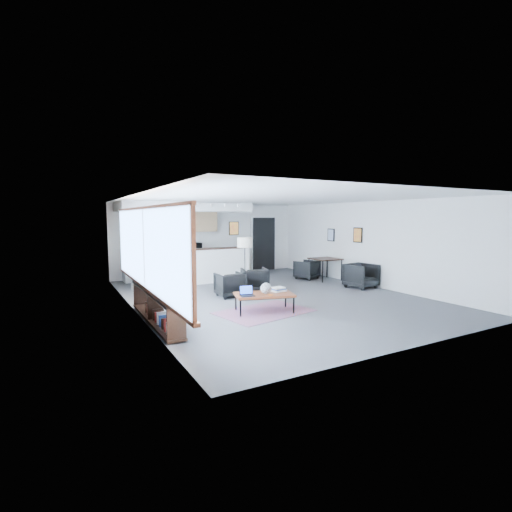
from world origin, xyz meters
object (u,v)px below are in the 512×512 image
book_stack (278,289)px  dining_chair_near (361,277)px  floor_lamp (245,244)px  laptop (247,293)px  armchair_right (255,278)px  coffee_table (264,295)px  armchair_left (230,283)px  microwave (193,246)px  ceramic_pot (266,288)px  dining_table (325,260)px  dining_chair_far (307,270)px

book_stack → dining_chair_near: size_ratio=0.53×
floor_lamp → dining_chair_near: (3.20, -1.40, -0.99)m
book_stack → floor_lamp: (0.37, 2.41, 0.87)m
laptop → armchair_right: (1.38, 2.20, -0.12)m
coffee_table → laptop: size_ratio=4.20×
armchair_left → microwave: bearing=-92.2°
ceramic_pot → armchair_left: (-0.02, 1.89, -0.19)m
armchair_left → microwave: 3.74m
microwave → armchair_right: bearing=-85.7°
microwave → dining_chair_near: bearing=-57.4°
ceramic_pot → floor_lamp: floor_lamp is taller
ceramic_pot → floor_lamp: bearing=73.4°
laptop → book_stack: bearing=15.5°
laptop → dining_chair_near: (4.41, 1.08, -0.14)m
armchair_right → dining_table: 3.06m
dining_table → laptop: bearing=-148.0°
floor_lamp → dining_chair_far: floor_lamp is taller
coffee_table → dining_table: size_ratio=1.59×
coffee_table → floor_lamp: size_ratio=0.93×
dining_table → ceramic_pot: bearing=-144.7°
ceramic_pot → armchair_right: size_ratio=0.34×
armchair_right → dining_chair_near: size_ratio=1.06×
dining_chair_far → laptop: bearing=17.8°
floor_lamp → dining_table: 3.25m
coffee_table → laptop: laptop is taller
coffee_table → microwave: microwave is taller
dining_chair_far → ceramic_pot: bearing=21.7°
armchair_right → ceramic_pot: bearing=83.3°
coffee_table → ceramic_pot: (0.02, -0.05, 0.16)m
floor_lamp → dining_table: (3.17, 0.26, -0.66)m
laptop → armchair_right: armchair_right is taller
dining_table → armchair_left: bearing=-167.2°
ceramic_pot → dining_chair_near: size_ratio=0.36×
microwave → book_stack: bearing=-95.9°
dining_table → dining_chair_near: size_ratio=1.30×
coffee_table → armchair_left: (0.00, 1.84, -0.03)m
armchair_right → book_stack: bearing=91.5°
armchair_left → dining_chair_near: bearing=170.8°
book_stack → floor_lamp: floor_lamp is taller
laptop → floor_lamp: (1.21, 2.48, 0.85)m
dining_chair_far → floor_lamp: bearing=-6.4°
laptop → armchair_right: bearing=68.9°
laptop → dining_chair_near: 4.54m
ceramic_pot → coffee_table: bearing=112.5°
dining_chair_near → microwave: microwave is taller
coffee_table → floor_lamp: floor_lamp is taller
coffee_table → armchair_right: (0.95, 2.20, -0.02)m
dining_table → dining_chair_near: dining_table is taller
ceramic_pot → dining_chair_far: size_ratio=0.41×
coffee_table → laptop: 0.45m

